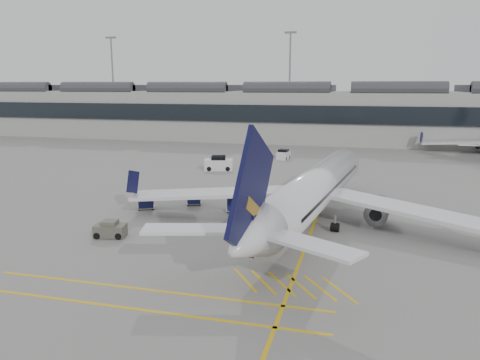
% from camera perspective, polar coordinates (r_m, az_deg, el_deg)
% --- Properties ---
extents(ground, '(220.00, 220.00, 0.00)m').
position_cam_1_polar(ground, '(39.22, -6.85, -6.97)').
color(ground, gray).
rests_on(ground, ground).
extents(terminal, '(200.00, 20.45, 12.40)m').
position_cam_1_polar(terminal, '(107.51, 7.47, 8.09)').
color(terminal, '#9E9E99').
rests_on(terminal, ground).
extents(light_masts, '(113.00, 0.60, 25.45)m').
position_cam_1_polar(light_masts, '(121.52, 7.67, 12.41)').
color(light_masts, slate).
rests_on(light_masts, ground).
extents(apron_markings, '(0.25, 60.00, 0.01)m').
position_cam_1_polar(apron_markings, '(46.35, 9.45, -4.13)').
color(apron_markings, gold).
rests_on(apron_markings, ground).
extents(airliner_main, '(34.76, 38.20, 10.18)m').
position_cam_1_polar(airliner_main, '(42.64, 8.90, -1.34)').
color(airliner_main, silver).
rests_on(airliner_main, ground).
extents(belt_loader, '(4.30, 1.72, 1.73)m').
position_cam_1_polar(belt_loader, '(46.40, 6.69, -3.39)').
color(belt_loader, silver).
rests_on(belt_loader, ground).
extents(baggage_cart_a, '(2.31, 2.08, 2.04)m').
position_cam_1_polar(baggage_cart_a, '(44.95, 4.30, -3.06)').
color(baggage_cart_a, gray).
rests_on(baggage_cart_a, ground).
extents(baggage_cart_b, '(1.97, 1.75, 1.79)m').
position_cam_1_polar(baggage_cart_b, '(46.44, -0.58, -2.73)').
color(baggage_cart_b, gray).
rests_on(baggage_cart_b, ground).
extents(baggage_cart_c, '(1.81, 1.65, 1.58)m').
position_cam_1_polar(baggage_cart_c, '(49.38, -5.63, -2.05)').
color(baggage_cart_c, gray).
rests_on(baggage_cart_c, ground).
extents(baggage_cart_d, '(2.05, 1.91, 1.73)m').
position_cam_1_polar(baggage_cart_d, '(48.38, -11.39, -2.41)').
color(baggage_cart_d, gray).
rests_on(baggage_cart_d, ground).
extents(ramp_agent_a, '(0.68, 0.78, 1.79)m').
position_cam_1_polar(ramp_agent_a, '(45.32, 5.93, -3.23)').
color(ramp_agent_a, orange).
rests_on(ramp_agent_a, ground).
extents(ramp_agent_b, '(1.09, 1.03, 1.77)m').
position_cam_1_polar(ramp_agent_b, '(43.07, 4.66, -4.00)').
color(ramp_agent_b, '#F1500C').
rests_on(ramp_agent_b, ground).
extents(pushback_tug, '(2.73, 1.96, 1.40)m').
position_cam_1_polar(pushback_tug, '(40.40, -15.53, -5.84)').
color(pushback_tug, '#525346').
rests_on(pushback_tug, ground).
extents(safety_cone_nose, '(0.33, 0.33, 0.46)m').
position_cam_1_polar(safety_cone_nose, '(55.22, 8.33, -1.32)').
color(safety_cone_nose, '#F24C0A').
rests_on(safety_cone_nose, ground).
extents(safety_cone_engine, '(0.38, 0.38, 0.52)m').
position_cam_1_polar(safety_cone_engine, '(45.47, 16.11, -4.41)').
color(safety_cone_engine, '#F24C0A').
rests_on(safety_cone_engine, ground).
extents(service_van_left, '(4.49, 3.01, 2.11)m').
position_cam_1_polar(service_van_left, '(69.19, -2.62, 1.99)').
color(service_van_left, silver).
rests_on(service_van_left, ground).
extents(service_van_mid, '(1.97, 3.44, 1.69)m').
position_cam_1_polar(service_van_mid, '(79.83, 5.31, 3.09)').
color(service_van_mid, silver).
rests_on(service_van_mid, ground).
extents(service_van_right, '(3.76, 3.62, 1.79)m').
position_cam_1_polar(service_van_right, '(70.15, 12.51, 1.74)').
color(service_van_right, silver).
rests_on(service_van_right, ground).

